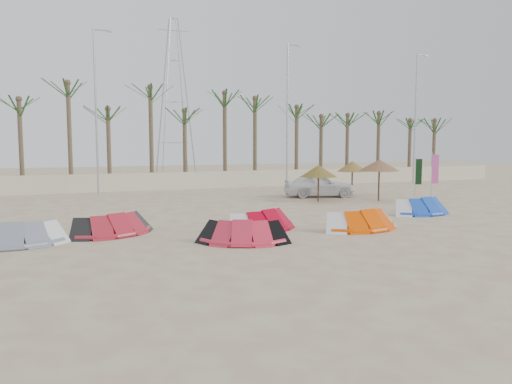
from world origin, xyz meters
name	(u,v)px	position (x,y,z in m)	size (l,w,h in m)	color
ground	(318,245)	(0.00, 0.00, 0.00)	(120.00, 120.00, 0.00)	beige
boundary_wall	(180,181)	(0.00, 22.00, 0.65)	(60.00, 0.30, 1.30)	beige
palm_line	(183,105)	(0.67, 23.50, 6.44)	(52.00, 4.00, 7.70)	brown
lamp_b	(96,109)	(-5.96, 20.00, 5.77)	(1.25, 0.14, 11.00)	#A5A8AD
lamp_c	(288,113)	(8.04, 20.00, 5.77)	(1.25, 0.14, 11.00)	#A5A8AD
lamp_d	(416,116)	(20.04, 20.00, 5.77)	(1.25, 0.14, 11.00)	#A5A8AD
pylon	(176,183)	(1.00, 28.00, 0.00)	(3.00, 3.00, 14.00)	#A5A8AD
kite_grey	(13,232)	(-9.89, 4.03, 0.42)	(3.49, 1.58, 0.90)	slate
kite_red_left	(113,223)	(-6.44, 4.89, 0.42)	(3.81, 2.72, 0.90)	#A61D2A
kite_red_mid	(240,230)	(-2.33, 1.59, 0.42)	(3.57, 2.52, 0.90)	red
kite_red_right	(261,218)	(-0.60, 3.88, 0.42)	(3.95, 2.80, 0.90)	#AD021A
kite_orange	(359,218)	(3.20, 2.46, 0.42)	(3.78, 2.13, 0.90)	#EE4900
kite_blue	(419,205)	(8.46, 5.13, 0.42)	(3.54, 1.97, 0.90)	blue
parasol_left	(319,171)	(6.06, 11.28, 1.84)	(2.21, 2.21, 2.20)	#4C331E
parasol_mid	(379,165)	(9.68, 10.32, 2.18)	(2.45, 2.45, 2.53)	#4C331E
parasol_right	(352,166)	(9.89, 13.65, 1.95)	(2.08, 2.08, 2.30)	#4C331E
flag_pink	(434,170)	(14.42, 11.01, 1.73)	(0.44, 0.19, 2.92)	#A5A8AD
flag_green	(417,173)	(13.71, 11.76, 1.54)	(0.44, 0.17, 2.60)	#A5A8AD
car	(319,185)	(7.36, 13.58, 0.77)	(1.82, 4.53, 1.54)	white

